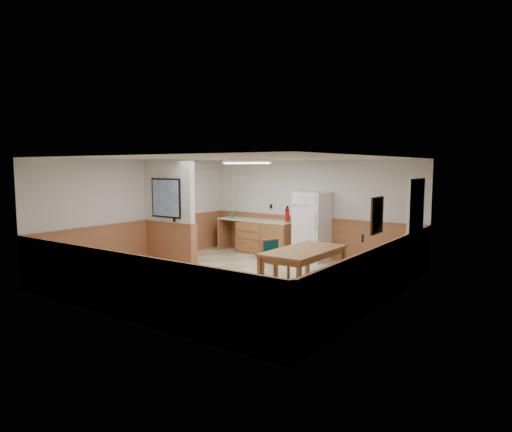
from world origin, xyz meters
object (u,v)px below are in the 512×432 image
Objects in this scene: dining_table at (304,254)px; fire_extinguisher at (287,215)px; refrigerator at (312,226)px; dining_bench at (367,281)px; dining_chair at (273,257)px; soap_bottle at (232,214)px.

dining_table is 3.15m from fire_extinguisher.
refrigerator reaches higher than dining_bench.
fire_extinguisher is (-0.76, 0.09, 0.23)m from refrigerator.
refrigerator reaches higher than dining_chair.
refrigerator reaches higher than soap_bottle.
dining_bench is at bearing 12.35° from dining_chair.
dining_table is 1.35m from dining_bench.
fire_extinguisher reaches higher than dining_table.
fire_extinguisher is (-1.10, 2.39, 0.59)m from dining_chair.
fire_extinguisher is (-3.18, 2.59, 0.75)m from dining_bench.
fire_extinguisher is at bearing 176.23° from refrigerator.
soap_bottle is at bearing 146.86° from dining_table.
soap_bottle is (-1.79, -0.02, -0.08)m from fire_extinguisher.
soap_bottle is at bearing 157.35° from dining_bench.
refrigerator is at bearing 115.65° from dining_table.
dining_bench is at bearing -27.31° from soap_bottle.
dining_bench is 5.63m from soap_bottle.
dining_bench is 7.05× the size of soap_bottle.
fire_extinguisher is 2.02× the size of soap_bottle.
dining_bench is (2.42, -2.50, -0.52)m from refrigerator.
fire_extinguisher reaches higher than dining_chair.
refrigerator is 0.80m from fire_extinguisher.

